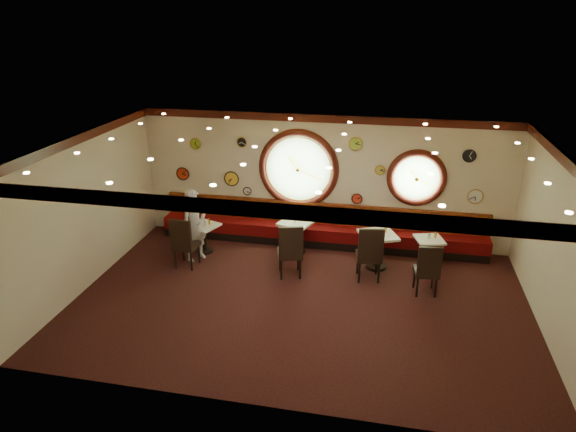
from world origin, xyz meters
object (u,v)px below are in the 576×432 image
object	(u,v)px
condiment_a_salt	(200,223)
chair_c	(370,251)
table_d	(428,248)
table_a	(204,235)
condiment_d_salt	(428,236)
condiment_c_bottle	(386,229)
table_c	(377,246)
waiter	(195,225)
condiment_d_pepper	(430,236)
chair_b	(290,248)
condiment_b_bottle	(300,218)
table_b	(296,233)
condiment_b_pepper	(295,221)
condiment_c_pepper	(381,233)
condiment_d_bottle	(436,234)
condiment_a_bottle	(209,221)
chair_a	(184,240)
chair_d	(428,267)
condiment_c_salt	(375,232)
condiment_a_pepper	(205,223)
condiment_b_salt	(293,219)

from	to	relation	value
condiment_a_salt	chair_c	bearing A→B (deg)	-9.33
table_d	table_a	bearing A→B (deg)	-176.10
condiment_d_salt	condiment_c_bottle	bearing A→B (deg)	-164.21
table_c	waiter	distance (m)	4.18
condiment_d_pepper	waiter	distance (m)	5.34
table_d	chair_b	distance (m)	3.20
condiment_b_bottle	condiment_d_salt	bearing A→B (deg)	-2.19
condiment_d_salt	condiment_d_pepper	world-z (taller)	condiment_d_pepper
condiment_b_bottle	chair_b	bearing A→B (deg)	-88.66
table_b	waiter	distance (m)	2.40
condiment_d_salt	condiment_b_pepper	xyz separation A→B (m)	(-3.06, -0.03, 0.13)
condiment_c_pepper	condiment_d_bottle	size ratio (longest dim) A/B	0.55
waiter	condiment_a_bottle	bearing A→B (deg)	15.28
chair_a	condiment_d_salt	bearing A→B (deg)	18.00
chair_d	condiment_c_salt	bearing A→B (deg)	130.01
chair_a	chair_c	size ratio (longest dim) A/B	0.96
table_b	table_c	bearing A→B (deg)	-12.82
condiment_a_pepper	condiment_c_bottle	size ratio (longest dim) A/B	0.66
chair_a	condiment_c_salt	distance (m)	4.26
table_a	chair_b	xyz separation A→B (m)	(2.28, -0.84, 0.27)
condiment_c_bottle	chair_a	bearing A→B (deg)	-167.35
condiment_d_salt	condiment_d_bottle	xyz separation A→B (m)	(0.16, 0.06, 0.03)
condiment_a_bottle	condiment_b_bottle	bearing A→B (deg)	11.36
table_d	chair_a	bearing A→B (deg)	-167.06
condiment_a_salt	condiment_c_bottle	bearing A→B (deg)	1.36
chair_a	condiment_d_bottle	bearing A→B (deg)	18.21
condiment_b_pepper	condiment_d_pepper	xyz separation A→B (m)	(3.08, 0.02, -0.12)
table_b	table_c	size ratio (longest dim) A/B	0.92
condiment_d_salt	chair_b	bearing A→B (deg)	-157.45
table_b	condiment_b_pepper	distance (m)	0.35
table_b	condiment_a_pepper	distance (m)	2.18
table_a	condiment_b_bottle	world-z (taller)	condiment_b_bottle
chair_b	condiment_d_bottle	bearing A→B (deg)	5.75
table_b	chair_d	world-z (taller)	chair_d
condiment_c_salt	condiment_d_bottle	distance (m)	1.41
chair_a	condiment_a_bottle	xyz separation A→B (m)	(0.27, 0.94, 0.08)
condiment_a_pepper	chair_d	bearing A→B (deg)	-11.15
table_c	chair_c	distance (m)	0.70
waiter	chair_c	bearing A→B (deg)	-57.36
waiter	condiment_d_pepper	bearing A→B (deg)	-45.32
condiment_c_bottle	condiment_b_bottle	bearing A→B (deg)	169.13
chair_d	condiment_a_pepper	distance (m)	5.19
table_a	condiment_b_salt	distance (m)	2.17
chair_b	condiment_c_salt	world-z (taller)	chair_b
chair_d	condiment_d_bottle	bearing A→B (deg)	73.61
chair_a	condiment_a_salt	distance (m)	0.89
table_c	condiment_a_bottle	xyz separation A→B (m)	(-3.97, 0.06, 0.25)
condiment_a_pepper	condiment_a_bottle	bearing A→B (deg)	47.19
table_c	condiment_a_bottle	world-z (taller)	condiment_a_bottle
condiment_c_pepper	waiter	world-z (taller)	waiter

